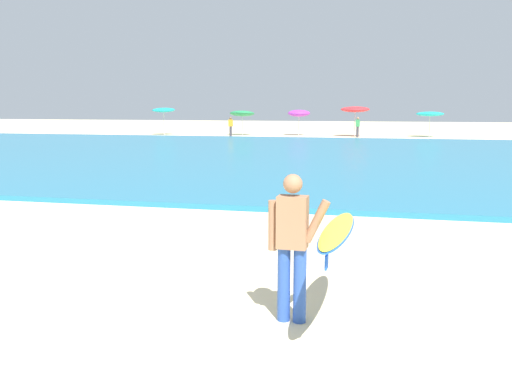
{
  "coord_description": "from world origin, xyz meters",
  "views": [
    {
      "loc": [
        3.95,
        -5.88,
        2.49
      ],
      "look_at": [
        2.01,
        2.58,
        1.1
      ],
      "focal_mm": 38.16,
      "sensor_mm": 36.0,
      "label": 1
    }
  ],
  "objects": [
    {
      "name": "beach_umbrella_4",
      "position": [
        7.61,
        39.15,
        1.81
      ],
      "size": [
        2.13,
        2.13,
        1.99
      ],
      "color": "beige",
      "rests_on": "ground"
    },
    {
      "name": "ground_plane",
      "position": [
        0.0,
        0.0,
        0.0
      ],
      "size": [
        160.0,
        160.0,
        0.0
      ],
      "primitive_type": "plane",
      "color": "beige"
    },
    {
      "name": "beach_umbrella_2",
      "position": [
        -2.77,
        39.13,
        1.83
      ],
      "size": [
        1.83,
        1.85,
        2.15
      ],
      "color": "beige",
      "rests_on": "ground"
    },
    {
      "name": "beach_umbrella_3",
      "position": [
        1.82,
        38.75,
        2.16
      ],
      "size": [
        2.29,
        2.31,
        2.44
      ],
      "color": "beige",
      "rests_on": "ground"
    },
    {
      "name": "beach_umbrella_0",
      "position": [
        -14.0,
        37.4,
        2.08
      ],
      "size": [
        1.91,
        1.92,
        2.32
      ],
      "color": "beige",
      "rests_on": "ground"
    },
    {
      "name": "sea",
      "position": [
        0.0,
        20.37,
        0.07
      ],
      "size": [
        120.0,
        28.0,
        0.14
      ],
      "primitive_type": "cube",
      "color": "teal",
      "rests_on": "ground"
    },
    {
      "name": "beach_umbrella_1",
      "position": [
        -7.49,
        38.62,
        1.8
      ],
      "size": [
        2.06,
        2.09,
        2.12
      ],
      "color": "beige",
      "rests_on": "ground"
    },
    {
      "name": "beachgoer_near_row_left",
      "position": [
        2.11,
        37.48,
        0.84
      ],
      "size": [
        0.32,
        0.2,
        1.58
      ],
      "color": "#383842",
      "rests_on": "ground"
    },
    {
      "name": "beachgoer_near_row_mid",
      "position": [
        -7.65,
        35.62,
        0.84
      ],
      "size": [
        0.32,
        0.2,
        1.58
      ],
      "color": "#383842",
      "rests_on": "ground"
    },
    {
      "name": "surfer_with_board",
      "position": [
        3.24,
        0.07,
        1.03
      ],
      "size": [
        0.98,
        2.39,
        1.73
      ],
      "color": "#284CA3",
      "rests_on": "ground"
    }
  ]
}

